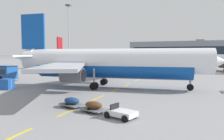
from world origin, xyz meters
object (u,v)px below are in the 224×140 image
Objects in this scene: baggage_train at (94,106)px; apron_light_mast_near at (69,29)px; airliner_foreground at (108,63)px; ground_power_truck at (51,67)px; uld_cargo_container at (7,84)px; airliner_mid_left at (73,58)px.

baggage_train is 0.35× the size of apron_light_mast_near.
ground_power_truck is at bearing 142.05° from airliner_foreground.
uld_cargo_container is 0.07× the size of apron_light_mast_near.
apron_light_mast_near is (-33.24, 42.73, 11.34)m from airliner_foreground.
airliner_mid_left is 1.36× the size of apron_light_mast_near.
baggage_train is at bearing -49.22° from ground_power_truck.
apron_light_mast_near is at bearing 111.49° from uld_cargo_container.
uld_cargo_container is (-17.91, 7.27, 0.28)m from baggage_train.
ground_power_truck is at bearing 112.99° from uld_cargo_container.
airliner_mid_left is 76.78m from baggage_train.
ground_power_truck reaches higher than uld_cargo_container.
airliner_foreground is 1.05× the size of airliner_mid_left.
airliner_mid_left reaches higher than uld_cargo_container.
baggage_train is 19.33m from uld_cargo_container.
ground_power_truck is at bearing -70.25° from apron_light_mast_near.
airliner_mid_left is 3.86× the size of baggage_train.
ground_power_truck is at bearing 130.78° from baggage_train.
airliner_foreground is 4.04× the size of baggage_train.
ground_power_truck is 28.30m from apron_light_mast_near.
airliner_mid_left reaches higher than baggage_train.
airliner_mid_left is at bearing 121.98° from baggage_train.
airliner_foreground reaches higher than airliner_mid_left.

